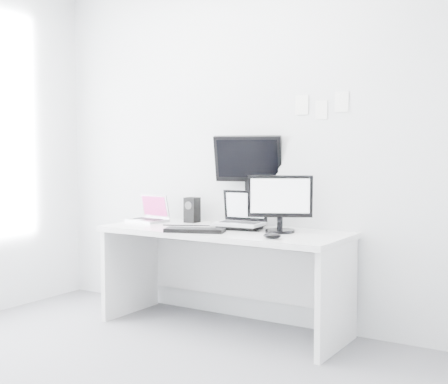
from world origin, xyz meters
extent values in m
plane|color=silver|center=(0.00, 1.60, 1.35)|extent=(3.60, 0.00, 3.60)
cube|color=white|center=(0.00, 1.25, 0.36)|extent=(1.80, 0.70, 0.73)
cube|color=#B1B1B6|center=(-0.76, 1.32, 0.84)|extent=(0.33, 0.27, 0.23)
cube|color=black|center=(-0.42, 1.47, 0.83)|extent=(0.12, 0.12, 0.20)
cube|color=#BABDC3|center=(0.09, 1.32, 0.87)|extent=(0.36, 0.30, 0.28)
cube|color=black|center=(0.03, 1.56, 1.08)|extent=(0.54, 0.32, 0.69)
cube|color=black|center=(0.42, 1.32, 0.93)|extent=(0.49, 0.39, 0.41)
cube|color=black|center=(-0.08, 1.02, 0.74)|extent=(0.44, 0.28, 0.03)
ellipsoid|color=black|center=(0.51, 1.02, 0.75)|extent=(0.13, 0.09, 0.04)
cube|color=white|center=(0.45, 1.59, 1.62)|extent=(0.10, 0.00, 0.14)
cube|color=white|center=(0.60, 1.59, 1.58)|extent=(0.09, 0.00, 0.13)
cube|color=white|center=(0.75, 1.59, 1.63)|extent=(0.10, 0.00, 0.14)
camera|label=1|loc=(2.29, -2.40, 1.30)|focal=48.59mm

